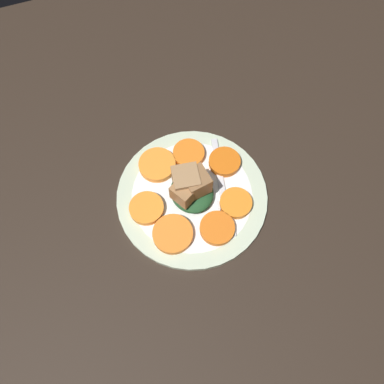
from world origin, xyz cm
name	(u,v)px	position (x,y,z in cm)	size (l,w,h in cm)	color
table_slab	(192,199)	(0.00, 0.00, 1.00)	(120.00, 120.00, 2.00)	black
plate	(192,196)	(0.00, 0.00, 2.52)	(26.47, 26.47, 1.05)	beige
carrot_slice_0	(157,165)	(7.37, 3.94, 3.71)	(6.66, 6.66, 1.21)	orange
carrot_slice_1	(147,208)	(0.03, 8.25, 3.71)	(5.93, 5.93, 1.21)	orange
carrot_slice_2	(173,234)	(-5.89, 5.57, 3.71)	(6.74, 6.74, 1.21)	orange
carrot_slice_3	(217,228)	(-7.50, -1.71, 3.71)	(5.88, 5.88, 1.21)	orange
carrot_slice_4	(236,203)	(-4.38, -6.38, 3.71)	(5.56, 5.56, 1.21)	orange
carrot_slice_5	(225,162)	(3.75, -7.65, 3.71)	(5.73, 5.73, 1.21)	#D45F13
carrot_slice_6	(189,154)	(7.60, -2.17, 3.71)	(5.76, 5.76, 1.21)	orange
center_pile	(190,187)	(0.09, 0.26, 6.04)	(8.19, 7.75, 6.53)	#1E4723
fork	(222,188)	(-0.65, -5.33, 3.30)	(18.95, 6.27, 0.40)	silver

